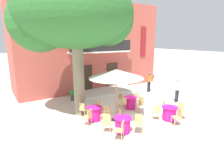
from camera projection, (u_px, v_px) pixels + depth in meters
ground_plane at (129, 109)px, 12.22m from camera, size 120.00×120.00×0.00m
building_facade at (88, 46)px, 17.39m from camera, size 13.00×5.09×7.50m
entrance_step_platform at (107, 92)px, 15.68m from camera, size 5.44×2.32×0.25m
plane_tree at (74, 16)px, 10.10m from camera, size 6.56×5.76×7.67m
cafe_table_near_tree at (169, 113)px, 10.46m from camera, size 0.86×0.86×0.76m
cafe_chair_near_tree_0 at (182, 110)px, 10.61m from camera, size 0.53×0.53×0.91m
cafe_chair_near_tree_1 at (166, 106)px, 11.16m from camera, size 0.56×0.56×0.91m
cafe_chair_near_tree_2 at (156, 111)px, 10.39m from camera, size 0.56×0.56×0.91m
cafe_chair_near_tree_3 at (178, 116)px, 9.73m from camera, size 0.53×0.53×0.91m
cafe_table_middle at (95, 113)px, 10.44m from camera, size 0.86×0.86×0.76m
cafe_chair_middle_0 at (88, 116)px, 9.72m from camera, size 0.55×0.55×0.91m
cafe_chair_middle_1 at (106, 114)px, 10.04m from camera, size 0.52×0.52×0.91m
cafe_chair_middle_2 at (100, 107)px, 11.10m from camera, size 0.55×0.55×0.91m
cafe_chair_middle_3 at (83, 109)px, 10.75m from camera, size 0.52×0.52×0.91m
cafe_table_front at (130, 103)px, 12.21m from camera, size 0.86×0.86×0.76m
cafe_chair_front_0 at (140, 103)px, 11.71m from camera, size 0.47×0.47×0.91m
cafe_chair_front_1 at (138, 98)px, 12.68m from camera, size 0.42×0.42×0.91m
cafe_chair_front_2 at (121, 98)px, 12.70m from camera, size 0.44×0.44×0.91m
cafe_chair_front_3 at (123, 103)px, 11.64m from camera, size 0.46×0.46×0.91m
cafe_table_far_side at (123, 125)px, 9.07m from camera, size 0.86×0.86×0.76m
cafe_chair_far_side_0 at (139, 122)px, 8.98m from camera, size 0.57×0.57×0.91m
cafe_chair_far_side_1 at (122, 116)px, 9.77m from camera, size 0.56×0.56×0.91m
cafe_chair_far_side_2 at (107, 122)px, 8.99m from camera, size 0.56×0.56×0.91m
cafe_chair_far_side_3 at (120, 129)px, 8.32m from camera, size 0.56×0.56×0.91m
cafe_umbrella at (116, 74)px, 9.89m from camera, size 2.90×2.90×2.85m
ground_planter_left at (72, 94)px, 13.78m from camera, size 0.35×0.35×0.82m
pedestrian_near_entrance at (177, 89)px, 13.31m from camera, size 0.53×0.32×1.69m
pedestrian_mid_plaza at (149, 81)px, 15.94m from camera, size 0.53×0.40×1.68m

